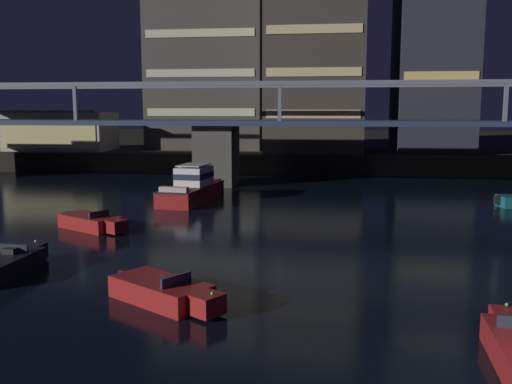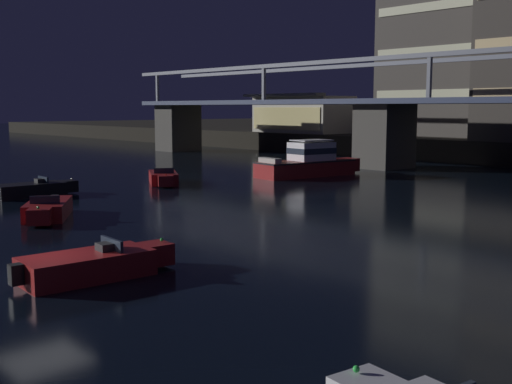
{
  "view_description": "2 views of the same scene",
  "coord_description": "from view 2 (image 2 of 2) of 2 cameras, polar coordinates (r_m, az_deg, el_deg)",
  "views": [
    {
      "loc": [
        -4.65,
        -14.27,
        6.91
      ],
      "look_at": [
        -9.08,
        18.69,
        2.14
      ],
      "focal_mm": 40.14,
      "sensor_mm": 36.0,
      "label": 1
    },
    {
      "loc": [
        18.35,
        -7.88,
        5.22
      ],
      "look_at": [
        -5.84,
        14.13,
        0.91
      ],
      "focal_mm": 44.94,
      "sensor_mm": 36.0,
      "label": 2
    }
  ],
  "objects": [
    {
      "name": "cabin_cruiser_near_left",
      "position": [
        49.44,
        4.71,
        2.64
      ],
      "size": [
        3.65,
        9.32,
        2.79
      ],
      "color": "maroon",
      "rests_on": "ground"
    },
    {
      "name": "ground_plane",
      "position": [
        20.64,
        -18.59,
        -7.54
      ],
      "size": [
        400.0,
        400.0,
        0.0
      ],
      "primitive_type": "plane",
      "color": "black"
    },
    {
      "name": "speedboat_mid_left",
      "position": [
        40.11,
        -19.21,
        0.2
      ],
      "size": [
        1.92,
        5.21,
        1.16
      ],
      "color": "black",
      "rests_on": "ground"
    },
    {
      "name": "speedboat_far_left",
      "position": [
        44.7,
        -8.24,
        1.25
      ],
      "size": [
        4.86,
        3.62,
        1.16
      ],
      "color": "maroon",
      "rests_on": "ground"
    },
    {
      "name": "speedboat_near_center",
      "position": [
        20.49,
        -14.25,
        -6.29
      ],
      "size": [
        2.01,
        5.22,
        1.16
      ],
      "color": "maroon",
      "rests_on": "ground"
    },
    {
      "name": "tower_west_low",
      "position": [
        74.56,
        16.95,
        13.58
      ],
      "size": [
        13.83,
        8.68,
        22.96
      ],
      "color": "#423D38",
      "rests_on": "far_riverbank"
    },
    {
      "name": "waterfront_pavilion",
      "position": [
        79.62,
        4.15,
        6.92
      ],
      "size": [
        12.4,
        7.4,
        4.7
      ],
      "color": "#B2AD9E",
      "rests_on": "far_riverbank"
    },
    {
      "name": "speedboat_mid_right",
      "position": [
        32.02,
        -18.07,
        -1.5
      ],
      "size": [
        4.79,
        3.8,
        1.16
      ],
      "color": "maroon",
      "rests_on": "ground"
    }
  ]
}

